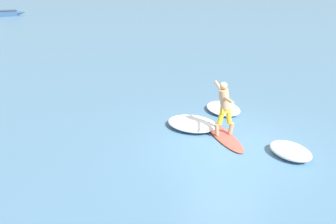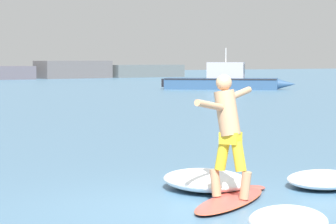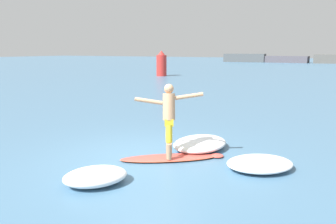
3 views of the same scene
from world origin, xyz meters
name	(u,v)px [view 1 (image 1 of 3)]	position (x,y,z in m)	size (l,w,h in m)	color
ground_plane	(227,146)	(0.00, 0.00, 0.00)	(200.00, 200.00, 0.00)	teal
surfboard	(223,135)	(0.62, 0.22, 0.04)	(2.26, 1.77, 0.21)	#D64D42
surfer	(224,105)	(0.57, 0.23, 1.05)	(1.43, 0.80, 1.68)	tan
wave_foam_at_tail	(192,123)	(0.94, 1.27, 0.15)	(1.50, 1.82, 0.29)	white
wave_foam_at_nose	(290,151)	(-0.02, -1.70, 0.15)	(1.46, 1.49, 0.30)	white
wave_foam_beside	(223,108)	(2.60, 0.51, 0.12)	(1.81, 1.77, 0.24)	white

